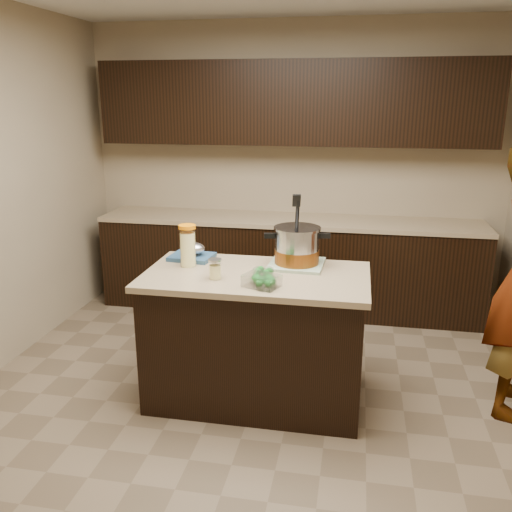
{
  "coord_description": "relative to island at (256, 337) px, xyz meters",
  "views": [
    {
      "loc": [
        0.62,
        -3.29,
        2.01
      ],
      "look_at": [
        0.0,
        0.0,
        1.02
      ],
      "focal_mm": 38.0,
      "sensor_mm": 36.0,
      "label": 1
    }
  ],
  "objects": [
    {
      "name": "room_shell",
      "position": [
        0.0,
        0.0,
        1.26
      ],
      "size": [
        4.04,
        4.04,
        2.72
      ],
      "color": "tan",
      "rests_on": "ground"
    },
    {
      "name": "ground_plane",
      "position": [
        0.0,
        0.0,
        -0.45
      ],
      "size": [
        4.0,
        4.0,
        0.0
      ],
      "primitive_type": "plane",
      "color": "brown",
      "rests_on": "ground"
    },
    {
      "name": "broccoli_tub_left",
      "position": [
        0.06,
        -0.08,
        0.48
      ],
      "size": [
        0.17,
        0.17,
        0.06
      ],
      "rotation": [
        0.0,
        0.0,
        0.34
      ],
      "color": "silver",
      "rests_on": "island"
    },
    {
      "name": "dish_towel",
      "position": [
        0.24,
        0.23,
        0.46
      ],
      "size": [
        0.38,
        0.38,
        0.02
      ],
      "primitive_type": "cube",
      "rotation": [
        0.0,
        0.0,
        -0.04
      ],
      "color": "#628E60",
      "rests_on": "island"
    },
    {
      "name": "blue_tray",
      "position": [
        -0.5,
        0.24,
        0.49
      ],
      "size": [
        0.31,
        0.26,
        0.11
      ],
      "rotation": [
        0.0,
        0.0,
        -0.1
      ],
      "color": "navy",
      "rests_on": "island"
    },
    {
      "name": "back_cabinets",
      "position": [
        0.0,
        1.74,
        0.49
      ],
      "size": [
        3.6,
        0.63,
        2.33
      ],
      "color": "black",
      "rests_on": "ground"
    },
    {
      "name": "mason_jar",
      "position": [
        -0.23,
        -0.15,
        0.51
      ],
      "size": [
        0.09,
        0.09,
        0.14
      ],
      "rotation": [
        0.0,
        0.0,
        -0.07
      ],
      "color": "#F9EE98",
      "rests_on": "island"
    },
    {
      "name": "broccoli_tub_right",
      "position": [
        0.11,
        -0.27,
        0.48
      ],
      "size": [
        0.16,
        0.16,
        0.06
      ],
      "rotation": [
        0.0,
        0.0,
        0.32
      ],
      "color": "silver",
      "rests_on": "island"
    },
    {
      "name": "lemonade_pitcher",
      "position": [
        -0.48,
        0.08,
        0.58
      ],
      "size": [
        0.15,
        0.15,
        0.28
      ],
      "rotation": [
        0.0,
        0.0,
        0.38
      ],
      "color": "#F9EE98",
      "rests_on": "island"
    },
    {
      "name": "broccoli_tub_rect",
      "position": [
        0.08,
        -0.24,
        0.48
      ],
      "size": [
        0.25,
        0.21,
        0.07
      ],
      "rotation": [
        0.0,
        0.0,
        -0.37
      ],
      "color": "silver",
      "rests_on": "island"
    },
    {
      "name": "island",
      "position": [
        0.0,
        0.0,
        0.0
      ],
      "size": [
        1.46,
        0.81,
        0.9
      ],
      "color": "black",
      "rests_on": "ground"
    },
    {
      "name": "stock_pot",
      "position": [
        0.24,
        0.22,
        0.57
      ],
      "size": [
        0.44,
        0.37,
        0.45
      ],
      "rotation": [
        0.0,
        0.0,
        0.19
      ],
      "color": "#B7B7BC",
      "rests_on": "dish_towel"
    }
  ]
}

